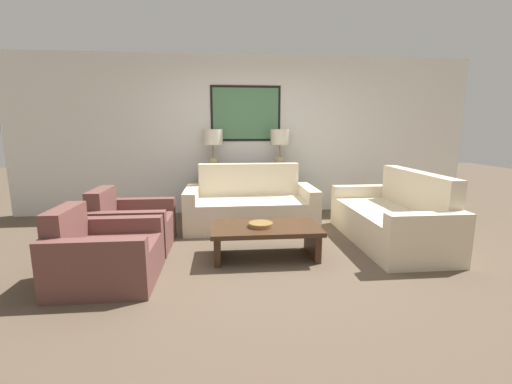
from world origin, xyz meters
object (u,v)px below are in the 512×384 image
object	(u,v)px
table_lamp_right	(280,142)
couch_by_back_wall	(250,207)
couch_by_side	(392,219)
coffee_table	(266,234)
decorative_bowl	(261,225)
armchair_near_back_wall	(131,227)
console_table	(247,192)
table_lamp_left	(213,142)
armchair_near_camera	(104,256)

from	to	relation	value
table_lamp_right	couch_by_back_wall	bearing A→B (deg)	-128.24
couch_by_side	coffee_table	bearing A→B (deg)	-167.38
decorative_bowl	couch_by_side	bearing A→B (deg)	12.83
table_lamp_right	coffee_table	xyz separation A→B (m)	(-0.48, -1.96, -0.96)
coffee_table	couch_by_side	bearing A→B (deg)	12.62
table_lamp_right	armchair_near_back_wall	world-z (taller)	table_lamp_right
table_lamp_right	decorative_bowl	world-z (taller)	table_lamp_right
console_table	decorative_bowl	size ratio (longest dim) A/B	5.74
table_lamp_left	coffee_table	size ratio (longest dim) A/B	0.54
table_lamp_left	armchair_near_camera	distance (m)	2.82
console_table	coffee_table	xyz separation A→B (m)	(0.08, -1.96, -0.12)
decorative_bowl	coffee_table	bearing A→B (deg)	18.70
table_lamp_left	decorative_bowl	world-z (taller)	table_lamp_left
couch_by_side	armchair_near_camera	bearing A→B (deg)	-165.38
console_table	armchair_near_back_wall	size ratio (longest dim) A/B	1.72
coffee_table	decorative_bowl	xyz separation A→B (m)	(-0.06, -0.02, 0.12)
table_lamp_left	couch_by_side	world-z (taller)	table_lamp_left
console_table	table_lamp_left	distance (m)	1.01
console_table	coffee_table	size ratio (longest dim) A/B	1.28
table_lamp_left	table_lamp_right	xyz separation A→B (m)	(1.11, 0.00, 0.00)
console_table	armchair_near_camera	size ratio (longest dim) A/B	1.72
table_lamp_left	armchair_near_camera	bearing A→B (deg)	-111.99
console_table	table_lamp_left	world-z (taller)	table_lamp_left
couch_by_back_wall	table_lamp_right	bearing A→B (deg)	51.76
console_table	table_lamp_right	xyz separation A→B (m)	(0.55, 0.00, 0.84)
table_lamp_right	coffee_table	distance (m)	2.24
couch_by_back_wall	armchair_near_camera	world-z (taller)	couch_by_back_wall
couch_by_side	decorative_bowl	size ratio (longest dim) A/B	6.98
table_lamp_left	armchair_near_back_wall	size ratio (longest dim) A/B	0.72
couch_by_back_wall	coffee_table	bearing A→B (deg)	-86.58
table_lamp_right	coffee_table	size ratio (longest dim) A/B	0.54
table_lamp_right	coffee_table	bearing A→B (deg)	-103.71
coffee_table	decorative_bowl	size ratio (longest dim) A/B	4.50
armchair_near_camera	coffee_table	bearing A→B (deg)	16.68
console_table	table_lamp_right	size ratio (longest dim) A/B	2.38
console_table	armchair_near_camera	distance (m)	2.90
armchair_near_back_wall	armchair_near_camera	size ratio (longest dim) A/B	1.00
couch_by_back_wall	armchair_near_back_wall	world-z (taller)	couch_by_back_wall
couch_by_back_wall	couch_by_side	xyz separation A→B (m)	(1.77, -0.88, 0.00)
couch_by_back_wall	couch_by_side	distance (m)	1.98
table_lamp_left	armchair_near_back_wall	bearing A→B (deg)	-123.77
table_lamp_left	decorative_bowl	bearing A→B (deg)	-73.96
armchair_near_back_wall	armchair_near_camera	xyz separation A→B (m)	(0.00, -0.97, 0.00)
coffee_table	decorative_bowl	world-z (taller)	decorative_bowl
armchair_near_camera	table_lamp_right	bearing A→B (deg)	49.41
table_lamp_right	armchair_near_back_wall	distance (m)	2.75
coffee_table	armchair_near_camera	xyz separation A→B (m)	(-1.62, -0.49, -0.02)
table_lamp_right	armchair_near_camera	xyz separation A→B (m)	(-2.10, -2.45, -0.97)
decorative_bowl	armchair_near_camera	bearing A→B (deg)	-163.40
console_table	decorative_bowl	bearing A→B (deg)	-89.53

